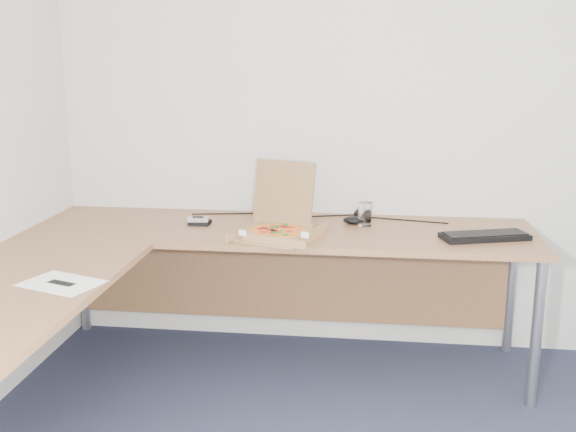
# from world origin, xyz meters

# --- Properties ---
(room_shell) EXTENTS (3.50, 3.50, 2.50)m
(room_shell) POSITION_xyz_m (0.00, 0.00, 1.25)
(room_shell) COLOR beige
(room_shell) RESTS_ON ground
(desk) EXTENTS (2.50, 2.20, 0.73)m
(desk) POSITION_xyz_m (-0.82, 0.97, 0.70)
(desk) COLOR #8E5E3A
(desk) RESTS_ON ground
(pizza_box) EXTENTS (0.33, 0.38, 0.33)m
(pizza_box) POSITION_xyz_m (-0.49, 1.23, 0.77)
(pizza_box) COLOR #A3784A
(pizza_box) RESTS_ON desk
(drinking_glass) EXTENTS (0.07, 0.07, 0.12)m
(drinking_glass) POSITION_xyz_m (-0.09, 1.50, 0.79)
(drinking_glass) COLOR silver
(drinking_glass) RESTS_ON desk
(keyboard) EXTENTS (0.43, 0.26, 0.03)m
(keyboard) POSITION_xyz_m (0.48, 1.31, 0.74)
(keyboard) COLOR black
(keyboard) RESTS_ON desk
(mouse) EXTENTS (0.12, 0.09, 0.04)m
(mouse) POSITION_xyz_m (-0.14, 1.52, 0.75)
(mouse) COLOR black
(mouse) RESTS_ON desk
(wallet) EXTENTS (0.11, 0.09, 0.02)m
(wallet) POSITION_xyz_m (-0.92, 1.42, 0.74)
(wallet) COLOR black
(wallet) RESTS_ON desk
(phone) EXTENTS (0.11, 0.07, 0.02)m
(phone) POSITION_xyz_m (-0.93, 1.41, 0.76)
(phone) COLOR #B2B5BA
(phone) RESTS_ON wallet
(paper_sheet) EXTENTS (0.34, 0.29, 0.00)m
(paper_sheet) POSITION_xyz_m (-1.21, 0.45, 0.73)
(paper_sheet) COLOR white
(paper_sheet) RESTS_ON desk
(dome_speaker) EXTENTS (0.08, 0.08, 0.07)m
(dome_speaker) POSITION_xyz_m (-0.11, 1.60, 0.77)
(dome_speaker) COLOR black
(dome_speaker) RESTS_ON desk
(cable_bundle) EXTENTS (0.66, 0.13, 0.01)m
(cable_bundle) POSITION_xyz_m (-0.37, 1.65, 0.73)
(cable_bundle) COLOR black
(cable_bundle) RESTS_ON desk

